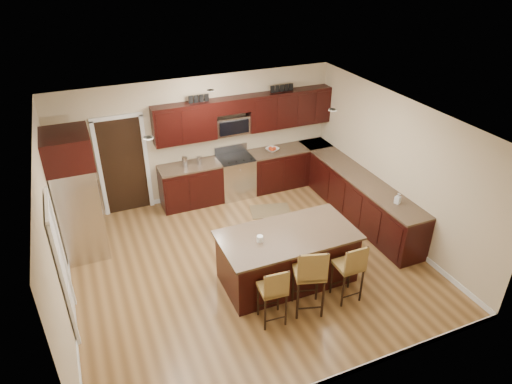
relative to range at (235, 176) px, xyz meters
name	(u,v)px	position (x,y,z in m)	size (l,w,h in m)	color
floor	(249,263)	(-0.68, -2.45, -0.47)	(6.00, 6.00, 0.00)	olive
ceiling	(247,122)	(-0.68, -2.45, 2.23)	(6.00, 6.00, 0.00)	silver
wall_back	(200,139)	(-0.68, 0.30, 0.88)	(6.00, 6.00, 0.00)	#C6B48F
wall_left	(54,240)	(-3.68, -2.45, 0.88)	(5.50, 5.50, 0.00)	#C6B48F
wall_right	(396,167)	(2.32, -2.45, 0.88)	(5.50, 5.50, 0.00)	#C6B48F
base_cabinets	(305,186)	(1.22, -1.01, -0.01)	(4.02, 3.96, 0.92)	black
upper_cabinets	(248,113)	(0.36, 0.13, 1.37)	(4.00, 0.33, 0.80)	black
range	(235,176)	(0.00, 0.00, 0.00)	(0.76, 0.64, 1.11)	silver
microwave	(232,125)	(0.00, 0.15, 1.15)	(0.76, 0.31, 0.40)	silver
doorway	(124,166)	(-2.33, 0.28, 0.56)	(0.85, 0.03, 2.06)	black
pantry_door	(62,270)	(-3.66, -2.75, 0.55)	(0.03, 0.80, 2.04)	white
letter_decor	(241,93)	(0.22, 0.13, 1.82)	(2.20, 0.03, 0.15)	black
island	(287,258)	(-0.24, -3.08, -0.04)	(2.26, 1.18, 0.92)	black
stool_left	(274,290)	(-0.88, -3.92, 0.17)	(0.41, 0.41, 1.03)	olive
stool_mid	(310,274)	(-0.29, -3.93, 0.28)	(0.56, 0.56, 1.21)	olive
stool_right	(351,267)	(0.44, -3.93, 0.19)	(0.40, 0.40, 1.07)	olive
refrigerator	(76,194)	(-3.30, -0.90, 0.74)	(0.79, 0.95, 2.35)	silver
floor_mat	(270,211)	(0.42, -0.98, -0.47)	(0.84, 0.56, 0.01)	brown
fruit_bowl	(272,150)	(0.90, 0.00, 0.48)	(0.28, 0.28, 0.07)	silver
soap_bottle	(398,198)	(2.02, -2.97, 0.55)	(0.09, 0.09, 0.20)	#B2B2B2
canister_tall	(185,162)	(-1.12, 0.00, 0.56)	(0.12, 0.12, 0.21)	silver
canister_short	(199,160)	(-0.80, 0.00, 0.53)	(0.11, 0.11, 0.17)	silver
island_jar	(260,239)	(-0.74, -3.08, 0.50)	(0.10, 0.10, 0.10)	white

